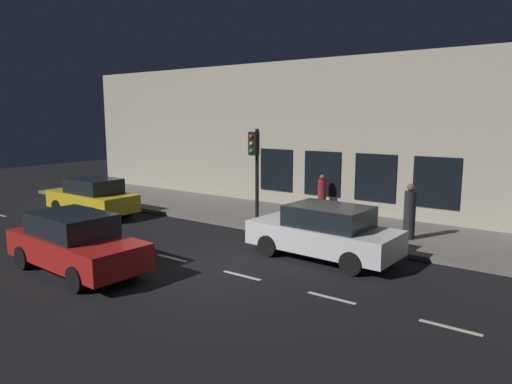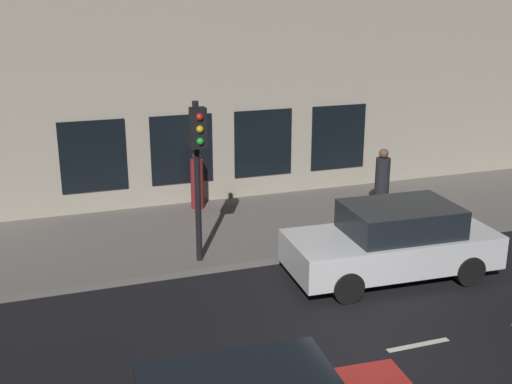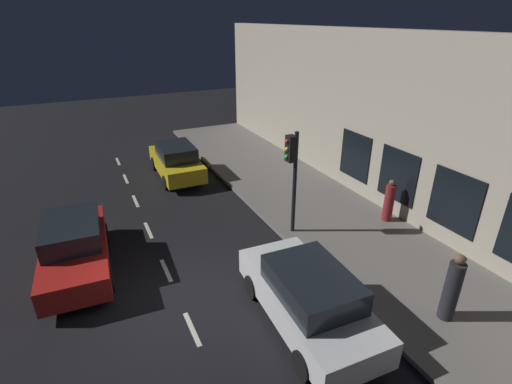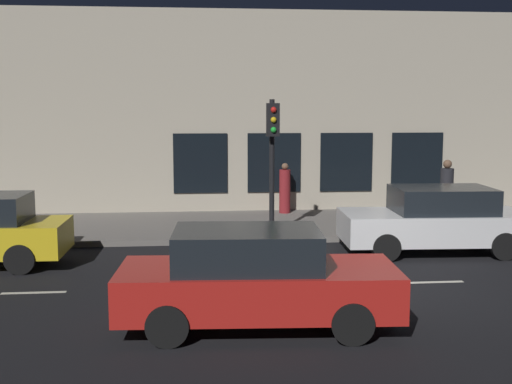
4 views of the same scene
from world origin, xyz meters
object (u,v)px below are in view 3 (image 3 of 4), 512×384
traffic_light (292,165)px  pedestrian_1 (389,202)px  pedestrian_0 (452,289)px  parked_car_1 (75,247)px  parked_car_2 (308,297)px  parked_car_0 (176,161)px

traffic_light → pedestrian_1: 4.09m
traffic_light → pedestrian_0: bearing=-75.2°
traffic_light → parked_car_1: 7.00m
traffic_light → parked_car_2: (-1.71, -3.75, -1.82)m
parked_car_0 → pedestrian_1: bearing=-52.7°
pedestrian_0 → pedestrian_1: size_ratio=1.16×
parked_car_1 → parked_car_0: bearing=-124.9°
parked_car_1 → traffic_light: bearing=174.1°
parked_car_0 → parked_car_1: (-4.60, -5.83, 0.00)m
parked_car_1 → pedestrian_0: 10.22m
traffic_light → parked_car_0: 7.44m
pedestrian_0 → traffic_light: bearing=-139.5°
pedestrian_0 → pedestrian_1: pedestrian_0 is taller
traffic_light → parked_car_2: 4.51m
traffic_light → pedestrian_0: 5.64m
parked_car_0 → parked_car_1: 7.42m
parked_car_0 → pedestrian_1: 9.60m
parked_car_0 → pedestrian_1: (5.67, -7.74, 0.09)m
pedestrian_0 → parked_car_2: bearing=-89.8°
traffic_light → parked_car_2: size_ratio=0.79×
traffic_light → pedestrian_1: (3.61, -0.83, -1.73)m
traffic_light → parked_car_1: (-6.67, 1.08, -1.82)m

